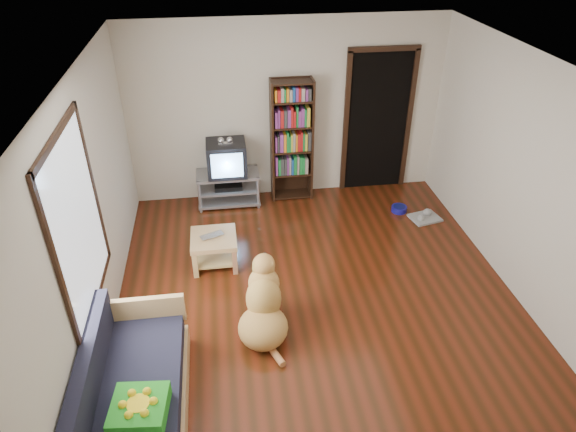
{
  "coord_description": "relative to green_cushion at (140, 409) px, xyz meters",
  "views": [
    {
      "loc": [
        -0.97,
        -4.42,
        3.9
      ],
      "look_at": [
        -0.29,
        0.33,
        0.9
      ],
      "focal_mm": 32.0,
      "sensor_mm": 36.0,
      "label": 1
    }
  ],
  "objects": [
    {
      "name": "bookshelf",
      "position": [
        1.8,
        4.02,
        0.51
      ],
      "size": [
        0.6,
        0.3,
        1.8
      ],
      "color": "black",
      "rests_on": "ground"
    },
    {
      "name": "laptop",
      "position": [
        0.61,
        2.44,
        -0.08
      ],
      "size": [
        0.33,
        0.28,
        0.02
      ],
      "primitive_type": "imported",
      "rotation": [
        0.0,
        0.0,
        0.4
      ],
      "color": "silver",
      "rests_on": "coffee_table"
    },
    {
      "name": "window",
      "position": [
        -0.48,
        1.18,
        1.01
      ],
      "size": [
        0.03,
        1.46,
        1.7
      ],
      "color": "white",
      "rests_on": "wall_left"
    },
    {
      "name": "sofa",
      "position": [
        -0.12,
        0.3,
        -0.23
      ],
      "size": [
        0.8,
        1.8,
        0.8
      ],
      "color": "tan",
      "rests_on": "ground"
    },
    {
      "name": "wall_right",
      "position": [
        4.0,
        1.68,
        0.81
      ],
      "size": [
        0.0,
        5.0,
        5.0
      ],
      "primitive_type": "plane",
      "rotation": [
        1.57,
        0.0,
        -1.57
      ],
      "color": "beige",
      "rests_on": "ground"
    },
    {
      "name": "grey_rag",
      "position": [
        3.58,
        3.09,
        -0.48
      ],
      "size": [
        0.46,
        0.4,
        0.03
      ],
      "primitive_type": "cube",
      "rotation": [
        0.0,
        0.0,
        0.22
      ],
      "color": "#989898",
      "rests_on": "ground"
    },
    {
      "name": "wall_left",
      "position": [
        -0.5,
        1.68,
        0.81
      ],
      "size": [
        0.0,
        5.0,
        5.0
      ],
      "primitive_type": "plane",
      "rotation": [
        1.57,
        0.0,
        1.57
      ],
      "color": "beige",
      "rests_on": "ground"
    },
    {
      "name": "ground",
      "position": [
        1.75,
        1.68,
        -0.49
      ],
      "size": [
        5.0,
        5.0,
        0.0
      ],
      "primitive_type": "plane",
      "color": "#521D0E",
      "rests_on": "ground"
    },
    {
      "name": "tv_stand",
      "position": [
        0.85,
        3.93,
        -0.22
      ],
      "size": [
        0.9,
        0.45,
        0.5
      ],
      "color": "#99999E",
      "rests_on": "ground"
    },
    {
      "name": "green_cushion",
      "position": [
        0.0,
        0.0,
        0.0
      ],
      "size": [
        0.47,
        0.47,
        0.14
      ],
      "primitive_type": "cube",
      "rotation": [
        0.0,
        0.0,
        -0.1
      ],
      "color": "green",
      "rests_on": "sofa"
    },
    {
      "name": "wall_front",
      "position": [
        1.75,
        -0.82,
        0.81
      ],
      "size": [
        4.5,
        0.0,
        4.5
      ],
      "primitive_type": "plane",
      "rotation": [
        -1.57,
        0.0,
        0.0
      ],
      "color": "beige",
      "rests_on": "ground"
    },
    {
      "name": "ceiling",
      "position": [
        1.75,
        1.68,
        2.11
      ],
      "size": [
        5.0,
        5.0,
        0.0
      ],
      "primitive_type": "plane",
      "rotation": [
        3.14,
        0.0,
        0.0
      ],
      "color": "white",
      "rests_on": "ground"
    },
    {
      "name": "dog_bowl",
      "position": [
        3.28,
        3.34,
        -0.45
      ],
      "size": [
        0.22,
        0.22,
        0.08
      ],
      "primitive_type": "cylinder",
      "color": "navy",
      "rests_on": "ground"
    },
    {
      "name": "crt_tv",
      "position": [
        0.85,
        3.95,
        0.25
      ],
      "size": [
        0.55,
        0.52,
        0.58
      ],
      "color": "black",
      "rests_on": "tv_stand"
    },
    {
      "name": "dog",
      "position": [
        1.1,
        1.24,
        -0.19
      ],
      "size": [
        0.6,
        1.02,
        0.83
      ],
      "color": "#B67F46",
      "rests_on": "ground"
    },
    {
      "name": "coffee_table",
      "position": [
        0.61,
        2.47,
        -0.21
      ],
      "size": [
        0.55,
        0.55,
        0.4
      ],
      "color": "tan",
      "rests_on": "ground"
    },
    {
      "name": "wall_back",
      "position": [
        1.75,
        4.18,
        0.81
      ],
      "size": [
        4.5,
        0.0,
        4.5
      ],
      "primitive_type": "plane",
      "rotation": [
        1.57,
        0.0,
        0.0
      ],
      "color": "beige",
      "rests_on": "ground"
    },
    {
      "name": "doorway",
      "position": [
        3.1,
        4.16,
        0.63
      ],
      "size": [
        1.03,
        0.05,
        2.19
      ],
      "color": "black",
      "rests_on": "wall_back"
    }
  ]
}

